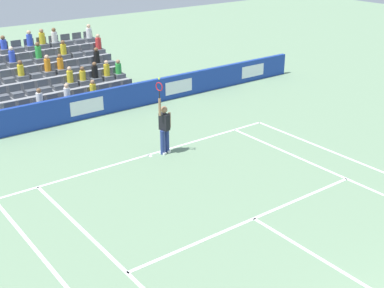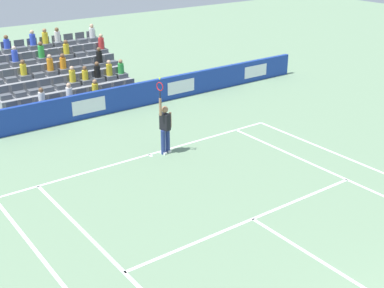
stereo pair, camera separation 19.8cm
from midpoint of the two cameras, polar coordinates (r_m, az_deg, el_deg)
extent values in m
cube|color=white|center=(18.78, -4.42, -1.16)|extent=(10.97, 0.10, 0.01)
cube|color=white|center=(14.91, 7.02, -8.11)|extent=(8.23, 0.10, 0.01)
cube|color=white|center=(13.19, 16.77, -13.63)|extent=(0.10, 6.40, 0.01)
cube|color=white|center=(12.54, -5.88, -14.76)|extent=(0.10, 11.89, 0.01)
cube|color=white|center=(17.46, 18.04, -4.26)|extent=(0.10, 11.89, 0.01)
cube|color=white|center=(18.70, -4.25, -1.26)|extent=(0.10, 0.20, 0.01)
cube|color=#193899|center=(22.59, -11.05, 4.17)|extent=(23.81, 0.20, 1.09)
cube|color=white|center=(27.70, 7.17, 7.90)|extent=(1.52, 0.01, 0.61)
cube|color=white|center=(24.78, -0.96, 6.27)|extent=(1.52, 0.01, 0.61)
cube|color=white|center=(22.49, -10.93, 4.10)|extent=(1.52, 0.01, 0.61)
cylinder|color=navy|center=(18.80, -2.37, 0.40)|extent=(0.16, 0.16, 0.90)
cylinder|color=navy|center=(18.64, -2.86, 0.18)|extent=(0.16, 0.16, 0.90)
cube|color=white|center=(18.96, -2.35, -0.74)|extent=(0.18, 0.28, 0.08)
cube|color=white|center=(18.80, -2.84, -0.97)|extent=(0.18, 0.28, 0.08)
cube|color=black|center=(18.44, -2.65, 2.44)|extent=(0.30, 0.40, 0.60)
sphere|color=#9E7251|center=(18.29, -2.68, 3.79)|extent=(0.24, 0.24, 0.24)
cylinder|color=#9E7251|center=(18.09, -3.16, 4.06)|extent=(0.09, 0.09, 0.62)
cylinder|color=#9E7251|center=(18.56, -2.08, 2.65)|extent=(0.09, 0.09, 0.56)
cylinder|color=black|center=(17.95, -3.19, 5.42)|extent=(0.04, 0.04, 0.28)
torus|color=red|center=(17.86, -3.21, 6.28)|extent=(0.10, 0.31, 0.31)
sphere|color=#D1E533|center=(17.79, -3.23, 7.14)|extent=(0.07, 0.07, 0.07)
cube|color=gray|center=(23.62, -12.13, 4.05)|extent=(6.20, 0.95, 0.42)
cube|color=#545960|center=(24.73, -6.32, 6.03)|extent=(0.48, 0.44, 0.20)
cube|color=#545960|center=(24.82, -6.58, 6.69)|extent=(0.48, 0.04, 0.30)
cube|color=#545960|center=(24.44, -7.57, 5.77)|extent=(0.48, 0.44, 0.20)
cube|color=#545960|center=(24.53, -7.83, 6.43)|extent=(0.48, 0.04, 0.30)
cube|color=#545960|center=(24.16, -8.86, 5.49)|extent=(0.48, 0.44, 0.20)
cube|color=#545960|center=(24.26, -9.12, 6.17)|extent=(0.48, 0.04, 0.30)
cube|color=#545960|center=(23.90, -10.17, 5.21)|extent=(0.48, 0.44, 0.20)
cube|color=#545960|center=(24.00, -10.43, 5.89)|extent=(0.48, 0.04, 0.30)
cube|color=#545960|center=(23.65, -11.52, 4.92)|extent=(0.48, 0.44, 0.20)
cube|color=#545960|center=(23.75, -11.77, 5.61)|extent=(0.48, 0.04, 0.30)
cube|color=#545960|center=(23.41, -12.88, 4.62)|extent=(0.48, 0.44, 0.20)
cube|color=#545960|center=(23.51, -13.14, 5.31)|extent=(0.48, 0.04, 0.30)
cube|color=#545960|center=(23.19, -14.28, 4.31)|extent=(0.48, 0.44, 0.20)
cube|color=#545960|center=(23.29, -14.53, 5.01)|extent=(0.48, 0.04, 0.30)
cube|color=#545960|center=(22.98, -15.70, 3.99)|extent=(0.48, 0.44, 0.20)
cube|color=#545960|center=(23.09, -15.95, 4.70)|extent=(0.48, 0.04, 0.30)
cube|color=#545960|center=(22.79, -17.14, 3.66)|extent=(0.48, 0.44, 0.20)
cube|color=#545960|center=(22.89, -17.38, 4.38)|extent=(0.48, 0.04, 0.30)
cube|color=#545960|center=(22.61, -18.60, 3.33)|extent=(0.48, 0.44, 0.20)
cube|color=#545960|center=(22.72, -18.85, 4.05)|extent=(0.48, 0.04, 0.30)
cube|color=gray|center=(24.39, -13.12, 5.08)|extent=(6.20, 0.95, 0.84)
cube|color=#545960|center=(25.41, -7.45, 7.43)|extent=(0.48, 0.44, 0.20)
cube|color=#545960|center=(25.51, -7.70, 8.06)|extent=(0.48, 0.04, 0.30)
cube|color=#545960|center=(25.13, -8.69, 7.18)|extent=(0.48, 0.44, 0.20)
cube|color=#545960|center=(25.23, -8.94, 7.82)|extent=(0.48, 0.04, 0.30)
cube|color=#545960|center=(24.86, -9.96, 6.93)|extent=(0.48, 0.44, 0.20)
cube|color=#545960|center=(24.96, -10.21, 7.58)|extent=(0.48, 0.04, 0.30)
cube|color=#545960|center=(24.60, -11.25, 6.67)|extent=(0.48, 0.44, 0.20)
cube|color=#545960|center=(24.71, -11.50, 7.32)|extent=(0.48, 0.04, 0.30)
cube|color=#545960|center=(24.36, -12.57, 6.39)|extent=(0.48, 0.44, 0.20)
cube|color=#545960|center=(24.47, -12.81, 7.06)|extent=(0.48, 0.04, 0.30)
cube|color=#545960|center=(24.13, -13.91, 6.11)|extent=(0.48, 0.44, 0.20)
cube|color=#545960|center=(24.24, -14.15, 6.78)|extent=(0.48, 0.04, 0.30)
cube|color=#545960|center=(23.91, -15.27, 5.82)|extent=(0.48, 0.44, 0.20)
cube|color=#545960|center=(24.03, -15.51, 6.50)|extent=(0.48, 0.04, 0.30)
cube|color=#545960|center=(23.71, -16.66, 5.53)|extent=(0.48, 0.44, 0.20)
cube|color=#545960|center=(23.83, -16.89, 6.21)|extent=(0.48, 0.04, 0.30)
cube|color=#545960|center=(23.53, -18.06, 5.22)|extent=(0.48, 0.44, 0.20)
cube|color=#545960|center=(23.64, -18.30, 5.91)|extent=(0.48, 0.04, 0.30)
cube|color=#545960|center=(23.36, -19.49, 4.91)|extent=(0.48, 0.44, 0.20)
cube|color=#545960|center=(23.47, -19.72, 5.60)|extent=(0.48, 0.04, 0.30)
cube|color=gray|center=(25.17, -14.05, 6.05)|extent=(6.20, 0.95, 1.26)
cube|color=#545960|center=(26.11, -8.54, 8.74)|extent=(0.48, 0.44, 0.20)
cube|color=#545960|center=(26.22, -8.78, 9.35)|extent=(0.48, 0.04, 0.30)
cube|color=#545960|center=(25.84, -9.76, 8.52)|extent=(0.48, 0.44, 0.20)
cube|color=#545960|center=(25.95, -10.00, 9.13)|extent=(0.48, 0.04, 0.30)
cube|color=#545960|center=(25.58, -11.00, 8.28)|extent=(0.48, 0.44, 0.20)
cube|color=#545960|center=(25.69, -11.24, 8.90)|extent=(0.48, 0.04, 0.30)
cube|color=#545960|center=(25.33, -12.27, 8.04)|extent=(0.48, 0.44, 0.20)
cube|color=#545960|center=(25.45, -12.51, 8.66)|extent=(0.48, 0.04, 0.30)
cube|color=#545960|center=(25.09, -13.56, 7.78)|extent=(0.48, 0.44, 0.20)
cube|color=#545960|center=(25.21, -13.80, 8.42)|extent=(0.48, 0.04, 0.30)
cube|color=#545960|center=(24.87, -14.87, 7.52)|extent=(0.48, 0.44, 0.20)
cube|color=#545960|center=(24.99, -15.11, 8.16)|extent=(0.48, 0.04, 0.30)
cube|color=#545960|center=(24.66, -16.21, 7.25)|extent=(0.48, 0.44, 0.20)
cube|color=#545960|center=(24.78, -16.44, 7.90)|extent=(0.48, 0.04, 0.30)
cube|color=#545960|center=(24.47, -17.56, 6.97)|extent=(0.48, 0.44, 0.20)
cube|color=#545960|center=(24.59, -17.79, 7.62)|extent=(0.48, 0.04, 0.30)
cube|color=#545960|center=(24.29, -18.93, 6.68)|extent=(0.48, 0.44, 0.20)
cube|color=#545960|center=(24.41, -19.16, 7.34)|extent=(0.48, 0.04, 0.30)
cube|color=gray|center=(25.97, -14.93, 6.96)|extent=(6.20, 0.95, 1.68)
cube|color=#545960|center=(26.84, -9.57, 9.99)|extent=(0.48, 0.44, 0.20)
cube|color=#545960|center=(26.96, -9.80, 10.58)|extent=(0.48, 0.04, 0.30)
cube|color=#545960|center=(26.57, -10.77, 9.78)|extent=(0.48, 0.44, 0.20)
cube|color=#545960|center=(26.69, -11.00, 10.37)|extent=(0.48, 0.04, 0.30)
cube|color=#545960|center=(26.32, -11.99, 9.55)|extent=(0.48, 0.44, 0.20)
cube|color=#545960|center=(26.44, -12.22, 10.15)|extent=(0.48, 0.04, 0.30)
cube|color=#545960|center=(26.08, -13.24, 9.33)|extent=(0.48, 0.44, 0.20)
cube|color=#545960|center=(26.20, -13.47, 9.93)|extent=(0.48, 0.04, 0.30)
cube|color=#545960|center=(25.85, -14.50, 9.09)|extent=(0.48, 0.44, 0.20)
cube|color=#545960|center=(25.97, -14.73, 9.70)|extent=(0.48, 0.04, 0.30)
cube|color=#545960|center=(25.63, -15.79, 8.84)|extent=(0.48, 0.44, 0.20)
cube|color=#545960|center=(25.76, -16.01, 9.46)|extent=(0.48, 0.04, 0.30)
cube|color=#545960|center=(25.43, -17.09, 8.59)|extent=(0.48, 0.44, 0.20)
cube|color=#545960|center=(25.56, -17.32, 9.21)|extent=(0.48, 0.04, 0.30)
cube|color=#545960|center=(25.24, -18.42, 8.32)|extent=(0.48, 0.44, 0.20)
cube|color=#545960|center=(25.37, -18.64, 8.95)|extent=(0.48, 0.04, 0.30)
cube|color=#545960|center=(25.07, -19.76, 8.05)|extent=(0.48, 0.44, 0.20)
cube|color=#545960|center=(25.20, -19.97, 8.68)|extent=(0.48, 0.04, 0.30)
cube|color=gray|center=(26.78, -15.76, 7.81)|extent=(6.20, 0.95, 2.10)
cube|color=#545960|center=(27.58, -10.55, 11.16)|extent=(0.48, 0.44, 0.20)
cube|color=#545960|center=(27.71, -10.78, 11.73)|extent=(0.48, 0.04, 0.30)
cube|color=#545960|center=(27.33, -11.73, 10.96)|extent=(0.48, 0.44, 0.20)
cube|color=#545960|center=(27.46, -11.96, 11.53)|extent=(0.48, 0.04, 0.30)
cube|color=#545960|center=(27.08, -12.93, 10.76)|extent=(0.48, 0.44, 0.20)
cube|color=#545960|center=(27.21, -13.16, 11.33)|extent=(0.48, 0.04, 0.30)
cube|color=#545960|center=(26.84, -14.16, 10.54)|extent=(0.48, 0.44, 0.20)
cube|color=#545960|center=(26.98, -14.38, 11.12)|extent=(0.48, 0.04, 0.30)
cube|color=#545960|center=(26.62, -15.40, 10.32)|extent=(0.48, 0.44, 0.20)
cube|color=#545960|center=(26.76, -15.62, 10.90)|extent=(0.48, 0.04, 0.30)
cube|color=#545960|center=(26.41, -16.66, 10.08)|extent=(0.48, 0.44, 0.20)
cube|color=#545960|center=(26.55, -16.87, 10.68)|extent=(0.48, 0.04, 0.30)
cube|color=#545960|center=(26.22, -17.93, 9.84)|extent=(0.48, 0.44, 0.20)
cube|color=#545960|center=(26.35, -18.15, 10.44)|extent=(0.48, 0.04, 0.30)
cube|color=#545960|center=(26.03, -19.23, 9.59)|extent=(0.48, 0.44, 0.20)
cube|color=#545960|center=(26.17, -19.44, 10.19)|extent=(0.48, 0.04, 0.30)
cylinder|color=black|center=(24.80, -10.07, 7.78)|extent=(0.28, 0.28, 0.55)
sphere|color=brown|center=(24.71, -10.13, 8.61)|extent=(0.20, 0.20, 0.20)
cylinder|color=green|center=(25.36, -7.55, 8.19)|extent=(0.28, 0.28, 0.47)
sphere|color=#9E7251|center=(25.28, -7.59, 8.92)|extent=(0.20, 0.20, 0.20)
cylinder|color=white|center=(27.56, -10.65, 11.87)|extent=(0.28, 0.28, 0.48)
sphere|color=#D3A884|center=(27.50, -10.70, 12.56)|extent=(0.20, 0.20, 0.20)
cylinder|color=yellow|center=(26.60, -15.52, 11.09)|extent=(0.28, 0.28, 0.52)
sphere|color=#9E7251|center=(26.53, -15.60, 11.85)|extent=(0.20, 0.20, 0.20)
cylinder|color=black|center=(25.79, -9.86, 9.34)|extent=(0.28, 0.28, 0.55)
sphere|color=brown|center=(25.71, -9.92, 10.15)|extent=(0.20, 0.20, 0.20)
cylinder|color=blue|center=(25.21, -18.55, 9.11)|extent=(0.28, 0.28, 0.50)
sphere|color=beige|center=(25.13, -18.65, 9.89)|extent=(0.20, 0.20, 0.20)
cylinder|color=orange|center=(24.82, -15.00, 8.37)|extent=(0.28, 0.28, 0.54)
sphere|color=#D3A884|center=(24.74, -15.09, 9.20)|extent=(0.20, 0.20, 0.20)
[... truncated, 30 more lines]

